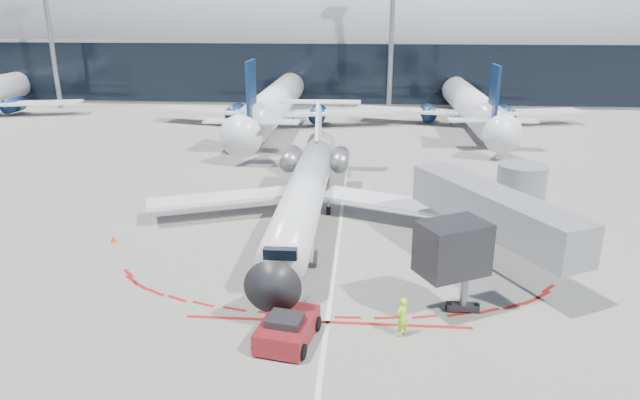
# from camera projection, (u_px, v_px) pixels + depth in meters

# --- Properties ---
(ground) EXTENTS (260.00, 260.00, 0.00)m
(ground) POSITION_uv_depth(u_px,v_px,m) (339.00, 234.00, 38.66)
(ground) COLOR slate
(ground) RESTS_ON ground
(apron_centerline) EXTENTS (0.25, 40.00, 0.01)m
(apron_centerline) POSITION_uv_depth(u_px,v_px,m) (340.00, 223.00, 40.55)
(apron_centerline) COLOR silver
(apron_centerline) RESTS_ON ground
(apron_stop_bar) EXTENTS (14.00, 0.25, 0.01)m
(apron_stop_bar) POSITION_uv_depth(u_px,v_px,m) (327.00, 322.00, 27.79)
(apron_stop_bar) COLOR maroon
(apron_stop_bar) RESTS_ON ground
(terminal_building) EXTENTS (150.00, 24.15, 24.00)m
(terminal_building) POSITION_uv_depth(u_px,v_px,m) (358.00, 46.00, 97.33)
(terminal_building) COLOR gray
(terminal_building) RESTS_ON ground
(jet_bridge) EXTENTS (10.03, 15.20, 4.90)m
(jet_bridge) POSITION_uv_depth(u_px,v_px,m) (500.00, 211.00, 34.12)
(jet_bridge) COLOR gray
(jet_bridge) RESTS_ON ground
(light_mast_west) EXTENTS (0.70, 0.70, 25.00)m
(light_mast_west) POSITION_uv_depth(u_px,v_px,m) (49.00, 23.00, 83.42)
(light_mast_west) COLOR gray
(light_mast_west) RESTS_ON ground
(light_mast_centre) EXTENTS (0.70, 0.70, 25.00)m
(light_mast_centre) POSITION_uv_depth(u_px,v_px,m) (392.00, 24.00, 79.65)
(light_mast_centre) COLOR gray
(light_mast_centre) RESTS_ON ground
(regional_jet) EXTENTS (23.24, 28.65, 7.18)m
(regional_jet) POSITION_uv_depth(u_px,v_px,m) (306.00, 189.00, 40.40)
(regional_jet) COLOR white
(regional_jet) RESTS_ON ground
(pushback_tug) EXTENTS (2.92, 5.70, 1.45)m
(pushback_tug) POSITION_uv_depth(u_px,v_px,m) (287.00, 329.00, 26.03)
(pushback_tug) COLOR #5B110D
(pushback_tug) RESTS_ON ground
(ramp_worker) EXTENTS (0.84, 0.82, 1.95)m
(ramp_worker) POSITION_uv_depth(u_px,v_px,m) (402.00, 317.00, 26.37)
(ramp_worker) COLOR #BEFF1A
(ramp_worker) RESTS_ON ground
(uld_container) EXTENTS (2.33, 2.01, 2.12)m
(uld_container) POSITION_uv_depth(u_px,v_px,m) (298.00, 245.00, 34.17)
(uld_container) COLOR black
(uld_container) RESTS_ON ground
(safety_cone_left) EXTENTS (0.35, 0.35, 0.48)m
(safety_cone_left) POSITION_uv_depth(u_px,v_px,m) (113.00, 239.00, 37.25)
(safety_cone_left) COLOR #E04404
(safety_cone_left) RESTS_ON ground
(bg_airliner_1) EXTENTS (37.14, 39.32, 12.02)m
(bg_airliner_1) POSITION_uv_depth(u_px,v_px,m) (275.00, 78.00, 73.22)
(bg_airliner_1) COLOR white
(bg_airliner_1) RESTS_ON ground
(bg_airliner_2) EXTENTS (34.81, 36.86, 11.26)m
(bg_airliner_2) POSITION_uv_depth(u_px,v_px,m) (470.00, 81.00, 74.08)
(bg_airliner_2) COLOR white
(bg_airliner_2) RESTS_ON ground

